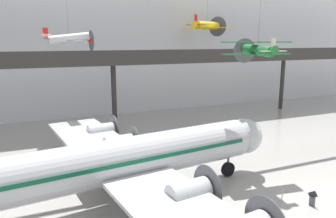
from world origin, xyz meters
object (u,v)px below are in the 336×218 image
(info_sign_pedestal, at_px, (312,200))
(suspended_plane_green_biplane, at_px, (258,50))
(suspended_plane_silver_racer, at_px, (69,38))
(airliner_silver_main, at_px, (116,162))
(suspended_plane_yellow_lowwing, at_px, (207,26))
(stanchion_barrier, at_px, (282,197))

(info_sign_pedestal, bearing_deg, suspended_plane_green_biplane, 76.57)
(suspended_plane_silver_racer, bearing_deg, suspended_plane_green_biplane, -59.62)
(suspended_plane_green_biplane, distance_m, suspended_plane_silver_racer, 23.53)
(suspended_plane_green_biplane, height_order, suspended_plane_silver_racer, suspended_plane_silver_racer)
(airliner_silver_main, distance_m, suspended_plane_yellow_lowwing, 34.90)
(suspended_plane_silver_racer, bearing_deg, suspended_plane_yellow_lowwing, 7.14)
(stanchion_barrier, bearing_deg, info_sign_pedestal, -42.45)
(airliner_silver_main, relative_size, stanchion_barrier, 30.14)
(suspended_plane_green_biplane, bearing_deg, suspended_plane_yellow_lowwing, -12.13)
(stanchion_barrier, bearing_deg, airliner_silver_main, 159.88)
(suspended_plane_green_biplane, xyz_separation_m, info_sign_pedestal, (0.20, -7.04, -10.80))
(airliner_silver_main, height_order, suspended_plane_silver_racer, suspended_plane_silver_racer)
(airliner_silver_main, bearing_deg, info_sign_pedestal, -30.64)
(suspended_plane_yellow_lowwing, distance_m, suspended_plane_green_biplane, 25.49)
(suspended_plane_green_biplane, distance_m, info_sign_pedestal, 12.89)
(suspended_plane_yellow_lowwing, height_order, suspended_plane_silver_racer, suspended_plane_yellow_lowwing)
(info_sign_pedestal, bearing_deg, suspended_plane_silver_racer, 102.34)
(suspended_plane_silver_racer, distance_m, stanchion_barrier, 30.13)
(suspended_plane_green_biplane, bearing_deg, info_sign_pedestal, -170.74)
(airliner_silver_main, height_order, suspended_plane_yellow_lowwing, suspended_plane_yellow_lowwing)
(airliner_silver_main, bearing_deg, suspended_plane_yellow_lowwing, 41.99)
(suspended_plane_green_biplane, relative_size, suspended_plane_silver_racer, 1.06)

